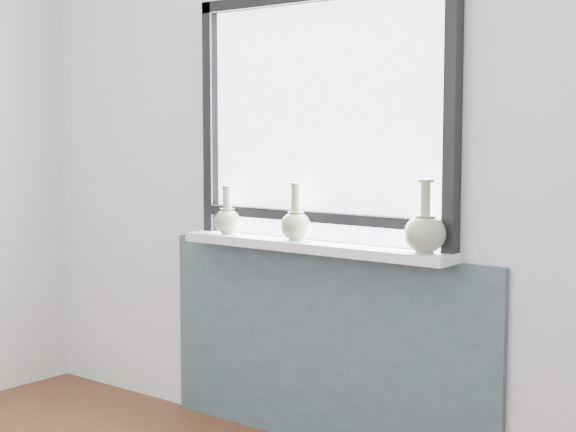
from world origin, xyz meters
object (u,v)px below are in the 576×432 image
Objects in this scene: windowsill at (312,246)px; vase_c at (425,231)px; vase_b at (296,222)px; vase_a at (228,218)px.

vase_c is (0.55, -0.02, 0.11)m from windowsill.
vase_c is at bearing -1.06° from vase_b.
vase_b is at bearing 0.10° from vase_a.
windowsill is 6.03× the size of vase_a.
vase_c is at bearing -1.71° from windowsill.
vase_b is 0.87× the size of vase_c.
vase_b is at bearing -176.60° from windowsill.
vase_b is at bearing 178.94° from vase_c.
windowsill is 4.67× the size of vase_c.
vase_b reaches higher than vase_a.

